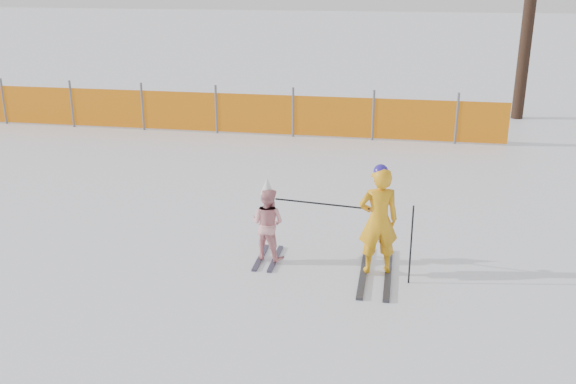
{
  "coord_description": "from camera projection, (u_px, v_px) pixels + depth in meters",
  "views": [
    {
      "loc": [
        1.55,
        -8.03,
        4.01
      ],
      "look_at": [
        0.0,
        0.5,
        1.0
      ],
      "focal_mm": 40.0,
      "sensor_mm": 36.0,
      "label": 1
    }
  ],
  "objects": [
    {
      "name": "ground",
      "position": [
        282.0,
        270.0,
        9.04
      ],
      "size": [
        120.0,
        120.0,
        0.0
      ],
      "primitive_type": "plane",
      "color": "white",
      "rests_on": "ground"
    },
    {
      "name": "safety_fence",
      "position": [
        163.0,
        110.0,
        16.69
      ],
      "size": [
        17.25,
        0.06,
        1.25
      ],
      "color": "#595960",
      "rests_on": "ground"
    },
    {
      "name": "ski_poles",
      "position": [
        361.0,
        222.0,
        8.69
      ],
      "size": [
        1.92,
        0.41,
        1.12
      ],
      "color": "black",
      "rests_on": "ground"
    },
    {
      "name": "adult",
      "position": [
        378.0,
        221.0,
        8.69
      ],
      "size": [
        0.63,
        1.64,
        1.59
      ],
      "color": "black",
      "rests_on": "ground"
    },
    {
      "name": "child",
      "position": [
        268.0,
        223.0,
        9.21
      ],
      "size": [
        0.61,
        0.89,
        1.25
      ],
      "color": "black",
      "rests_on": "ground"
    },
    {
      "name": "tree_trunks",
      "position": [
        561.0,
        4.0,
        16.91
      ],
      "size": [
        3.03,
        1.29,
        6.8
      ],
      "color": "black",
      "rests_on": "ground"
    }
  ]
}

